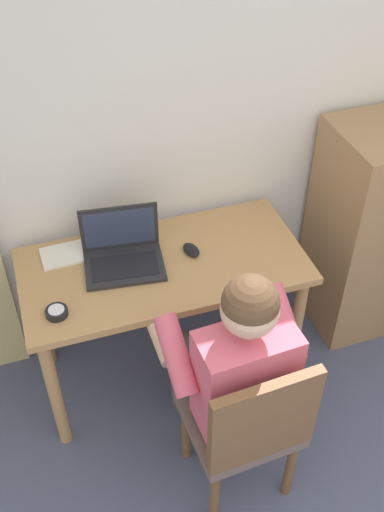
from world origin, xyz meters
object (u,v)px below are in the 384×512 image
(computer_mouse, at_px, (191,250))
(person_seated, at_px, (231,359))
(desk, at_px, (164,281))
(laptop, at_px, (123,253))
(chair, at_px, (248,424))
(dresser, at_px, (382,228))
(notebook_pad, at_px, (65,255))
(desk_clock, at_px, (57,312))

(computer_mouse, bearing_deg, person_seated, -104.99)
(desk, relative_size, laptop, 3.39)
(chair, xyz_separation_m, laptop, (-0.29, 0.78, 0.30))
(desk, relative_size, chair, 1.44)
(dresser, height_order, notebook_pad, dresser)
(notebook_pad, bearing_deg, computer_mouse, -17.74)
(chair, xyz_separation_m, notebook_pad, (-0.52, 0.90, 0.26))
(laptop, bearing_deg, desk, -22.25)
(person_seated, xyz_separation_m, computer_mouse, (0.02, 0.57, 0.09))
(laptop, bearing_deg, computer_mouse, -6.87)
(person_seated, distance_m, laptop, 0.67)
(person_seated, height_order, laptop, person_seated)
(person_seated, bearing_deg, notebook_pad, 125.59)
(computer_mouse, height_order, desk_clock, computer_mouse)
(chair, relative_size, computer_mouse, 8.67)
(computer_mouse, distance_m, notebook_pad, 0.56)
(dresser, xyz_separation_m, desk_clock, (-1.66, -0.24, 0.17))
(desk_clock, bearing_deg, desk, 18.48)
(dresser, bearing_deg, laptop, -179.50)
(dresser, xyz_separation_m, person_seated, (-1.06, -0.61, 0.09))
(desk_clock, bearing_deg, dresser, 8.23)
(chair, bearing_deg, person_seated, 92.96)
(laptop, xyz_separation_m, computer_mouse, (0.30, -0.04, -0.04))
(chair, distance_m, desk_clock, 0.87)
(chair, height_order, person_seated, person_seated)
(chair, bearing_deg, laptop, 110.15)
(laptop, xyz_separation_m, notebook_pad, (-0.24, 0.12, -0.05))
(computer_mouse, height_order, notebook_pad, computer_mouse)
(laptop, distance_m, desk_clock, 0.40)
(laptop, bearing_deg, dresser, 0.50)
(person_seated, distance_m, computer_mouse, 0.57)
(person_seated, bearing_deg, chair, -87.04)
(dresser, bearing_deg, computer_mouse, -177.36)
(desk, xyz_separation_m, computer_mouse, (0.14, 0.03, 0.13))
(desk, bearing_deg, laptop, 157.75)
(desk, height_order, desk_clock, desk_clock)
(person_seated, height_order, computer_mouse, person_seated)
(desk, xyz_separation_m, notebook_pad, (-0.40, 0.18, 0.12))
(dresser, xyz_separation_m, notebook_pad, (-1.58, 0.11, 0.16))
(dresser, xyz_separation_m, laptop, (-1.34, -0.01, 0.21))
(desk_clock, height_order, notebook_pad, desk_clock)
(dresser, xyz_separation_m, chair, (-1.05, -0.80, -0.10))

